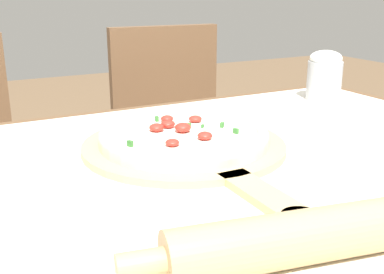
% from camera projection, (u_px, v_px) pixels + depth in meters
% --- Properties ---
extents(dining_table, '(1.37, 0.95, 0.73)m').
position_uv_depth(dining_table, '(199.00, 241.00, 0.74)').
color(dining_table, brown).
rests_on(dining_table, ground_plane).
extents(towel_cloth, '(1.29, 0.87, 0.00)m').
position_uv_depth(towel_cloth, '(200.00, 180.00, 0.71)').
color(towel_cloth, white).
rests_on(towel_cloth, dining_table).
extents(pizza_peel, '(0.35, 0.51, 0.01)m').
position_uv_depth(pizza_peel, '(189.00, 149.00, 0.82)').
color(pizza_peel, tan).
rests_on(pizza_peel, towel_cloth).
extents(pizza, '(0.29, 0.29, 0.04)m').
position_uv_depth(pizza, '(184.00, 135.00, 0.83)').
color(pizza, beige).
rests_on(pizza, pizza_peel).
extents(rolling_pin, '(0.46, 0.12, 0.06)m').
position_uv_depth(rolling_pin, '(339.00, 231.00, 0.50)').
color(rolling_pin, tan).
rests_on(rolling_pin, towel_cloth).
extents(chair_right, '(0.42, 0.42, 0.88)m').
position_uv_depth(chair_right, '(175.00, 140.00, 1.63)').
color(chair_right, brown).
rests_on(chair_right, ground_plane).
extents(flour_cup, '(0.08, 0.08, 0.12)m').
position_uv_depth(flour_cup, '(325.00, 75.00, 1.17)').
color(flour_cup, '#B2B7BC').
rests_on(flour_cup, towel_cloth).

